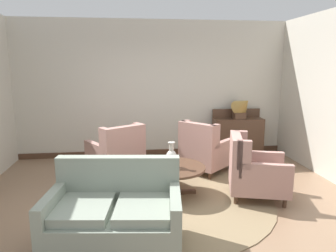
{
  "coord_description": "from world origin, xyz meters",
  "views": [
    {
      "loc": [
        -0.51,
        -4.03,
        1.97
      ],
      "look_at": [
        0.07,
        0.73,
        1.03
      ],
      "focal_mm": 33.28,
      "sensor_mm": 36.0,
      "label": 1
    }
  ],
  "objects_px": {
    "armchair_beside_settee": "(253,171)",
    "sideboard": "(238,134)",
    "settee": "(115,213)",
    "armchair_near_window": "(205,150)",
    "gramophone": "(243,106)",
    "armchair_far_left": "(117,155)",
    "coffee_table": "(173,171)",
    "porcelain_vase": "(171,157)"
  },
  "relations": [
    {
      "from": "armchair_beside_settee",
      "to": "sideboard",
      "type": "distance_m",
      "value": 2.27
    },
    {
      "from": "settee",
      "to": "armchair_beside_settee",
      "type": "bearing_deg",
      "value": 35.0
    },
    {
      "from": "armchair_near_window",
      "to": "settee",
      "type": "bearing_deg",
      "value": 102.74
    },
    {
      "from": "armchair_beside_settee",
      "to": "armchair_near_window",
      "type": "height_order",
      "value": "armchair_near_window"
    },
    {
      "from": "settee",
      "to": "gramophone",
      "type": "height_order",
      "value": "gramophone"
    },
    {
      "from": "armchair_far_left",
      "to": "sideboard",
      "type": "distance_m",
      "value": 2.81
    },
    {
      "from": "coffee_table",
      "to": "gramophone",
      "type": "relative_size",
      "value": 1.61
    },
    {
      "from": "coffee_table",
      "to": "armchair_far_left",
      "type": "bearing_deg",
      "value": 135.33
    },
    {
      "from": "coffee_table",
      "to": "porcelain_vase",
      "type": "distance_m",
      "value": 0.24
    },
    {
      "from": "porcelain_vase",
      "to": "armchair_far_left",
      "type": "height_order",
      "value": "armchair_far_left"
    },
    {
      "from": "coffee_table",
      "to": "sideboard",
      "type": "xyz_separation_m",
      "value": [
        1.71,
        1.97,
        0.08
      ]
    },
    {
      "from": "settee",
      "to": "armchair_near_window",
      "type": "bearing_deg",
      "value": 62.38
    },
    {
      "from": "sideboard",
      "to": "coffee_table",
      "type": "bearing_deg",
      "value": -130.99
    },
    {
      "from": "armchair_far_left",
      "to": "gramophone",
      "type": "bearing_deg",
      "value": 168.55
    },
    {
      "from": "armchair_far_left",
      "to": "gramophone",
      "type": "height_order",
      "value": "gramophone"
    },
    {
      "from": "armchair_far_left",
      "to": "gramophone",
      "type": "distance_m",
      "value": 2.91
    },
    {
      "from": "sideboard",
      "to": "settee",
      "type": "bearing_deg",
      "value": -127.66
    },
    {
      "from": "coffee_table",
      "to": "armchair_far_left",
      "type": "distance_m",
      "value": 1.22
    },
    {
      "from": "coffee_table",
      "to": "settee",
      "type": "xyz_separation_m",
      "value": [
        -0.81,
        -1.3,
        0.01
      ]
    },
    {
      "from": "settee",
      "to": "armchair_beside_settee",
      "type": "xyz_separation_m",
      "value": [
        1.99,
        1.07,
        0.02
      ]
    },
    {
      "from": "gramophone",
      "to": "armchair_far_left",
      "type": "bearing_deg",
      "value": -158.74
    },
    {
      "from": "coffee_table",
      "to": "settee",
      "type": "height_order",
      "value": "settee"
    },
    {
      "from": "porcelain_vase",
      "to": "gramophone",
      "type": "xyz_separation_m",
      "value": [
        1.79,
        1.92,
        0.49
      ]
    },
    {
      "from": "coffee_table",
      "to": "porcelain_vase",
      "type": "bearing_deg",
      "value": -121.43
    },
    {
      "from": "sideboard",
      "to": "gramophone",
      "type": "height_order",
      "value": "gramophone"
    },
    {
      "from": "sideboard",
      "to": "gramophone",
      "type": "bearing_deg",
      "value": -61.01
    },
    {
      "from": "gramophone",
      "to": "porcelain_vase",
      "type": "bearing_deg",
      "value": -133.01
    },
    {
      "from": "gramophone",
      "to": "armchair_near_window",
      "type": "bearing_deg",
      "value": -138.31
    },
    {
      "from": "porcelain_vase",
      "to": "armchair_near_window",
      "type": "distance_m",
      "value": 1.28
    },
    {
      "from": "armchair_beside_settee",
      "to": "armchair_far_left",
      "type": "distance_m",
      "value": 2.32
    },
    {
      "from": "coffee_table",
      "to": "armchair_beside_settee",
      "type": "relative_size",
      "value": 0.99
    },
    {
      "from": "settee",
      "to": "sideboard",
      "type": "relative_size",
      "value": 1.39
    },
    {
      "from": "armchair_beside_settee",
      "to": "armchair_near_window",
      "type": "distance_m",
      "value": 1.27
    },
    {
      "from": "porcelain_vase",
      "to": "sideboard",
      "type": "xyz_separation_m",
      "value": [
        1.74,
        2.02,
        -0.15
      ]
    },
    {
      "from": "armchair_near_window",
      "to": "sideboard",
      "type": "distance_m",
      "value": 1.4
    },
    {
      "from": "settee",
      "to": "sideboard",
      "type": "bearing_deg",
      "value": 59.13
    },
    {
      "from": "porcelain_vase",
      "to": "settee",
      "type": "relative_size",
      "value": 0.26
    },
    {
      "from": "settee",
      "to": "armchair_near_window",
      "type": "relative_size",
      "value": 1.33
    },
    {
      "from": "settee",
      "to": "armchair_far_left",
      "type": "height_order",
      "value": "armchair_far_left"
    },
    {
      "from": "coffee_table",
      "to": "gramophone",
      "type": "distance_m",
      "value": 2.68
    },
    {
      "from": "settee",
      "to": "armchair_near_window",
      "type": "xyz_separation_m",
      "value": [
        1.55,
        2.26,
        0.02
      ]
    },
    {
      "from": "porcelain_vase",
      "to": "armchair_near_window",
      "type": "relative_size",
      "value": 0.35
    }
  ]
}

